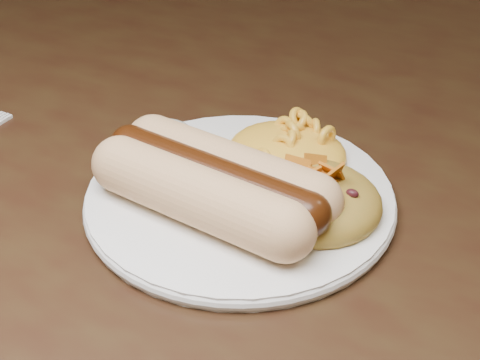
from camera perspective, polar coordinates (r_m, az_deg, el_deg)
The scene contains 6 objects.
table at distance 0.66m, azimuth 1.44°, elevation -3.38°, with size 1.60×0.90×0.75m.
plate at distance 0.53m, azimuth 0.00°, elevation -1.40°, with size 0.22×0.22×0.01m, color white.
hotdog at distance 0.50m, azimuth -2.09°, elevation -0.11°, with size 0.15×0.08×0.04m.
mac_and_cheese at distance 0.55m, azimuth 3.72°, elevation 3.34°, with size 0.09×0.08×0.04m, color yellow.
sour_cream at distance 0.57m, azimuth -5.85°, elevation 3.61°, with size 0.05×0.05×0.03m, color white.
taco_salad at distance 0.50m, azimuth 5.68°, elevation -0.72°, with size 0.10×0.09×0.04m.
Camera 1 is at (0.24, -0.46, 1.07)m, focal length 55.00 mm.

